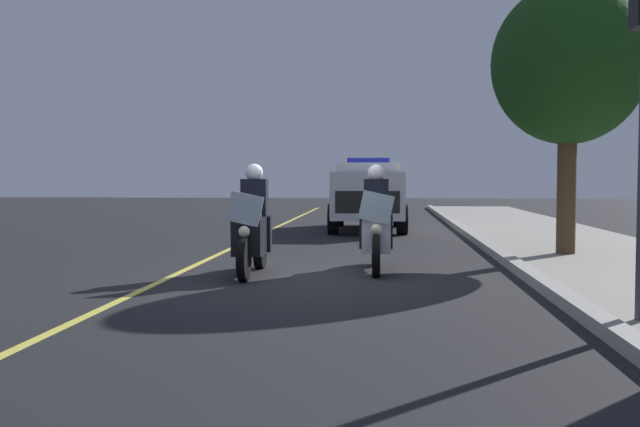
# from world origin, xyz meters

# --- Properties ---
(ground_plane) EXTENTS (80.00, 80.00, 0.00)m
(ground_plane) POSITION_xyz_m (0.00, 0.00, 0.00)
(ground_plane) COLOR black
(curb_strip) EXTENTS (48.00, 0.24, 0.15)m
(curb_strip) POSITION_xyz_m (0.00, 3.21, 0.07)
(curb_strip) COLOR #9E9B93
(curb_strip) RESTS_ON ground
(lane_stripe_center) EXTENTS (48.00, 0.12, 0.01)m
(lane_stripe_center) POSITION_xyz_m (0.00, -2.15, 0.00)
(lane_stripe_center) COLOR #E0D14C
(lane_stripe_center) RESTS_ON ground
(police_motorcycle_lead_left) EXTENTS (2.14, 0.56, 1.72)m
(police_motorcycle_lead_left) POSITION_xyz_m (-0.09, -0.96, 0.70)
(police_motorcycle_lead_left) COLOR black
(police_motorcycle_lead_left) RESTS_ON ground
(police_motorcycle_lead_right) EXTENTS (2.14, 0.56, 1.72)m
(police_motorcycle_lead_right) POSITION_xyz_m (-0.74, 0.94, 0.70)
(police_motorcycle_lead_right) COLOR black
(police_motorcycle_lead_right) RESTS_ON ground
(police_suv) EXTENTS (4.94, 2.14, 2.05)m
(police_suv) POSITION_xyz_m (-9.61, 0.61, 1.07)
(police_suv) COLOR silver
(police_suv) RESTS_ON ground
(tree_mid_block) EXTENTS (2.78, 2.78, 4.95)m
(tree_mid_block) POSITION_xyz_m (-2.70, 4.41, 3.55)
(tree_mid_block) COLOR #4C3823
(tree_mid_block) RESTS_ON sidewalk_strip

